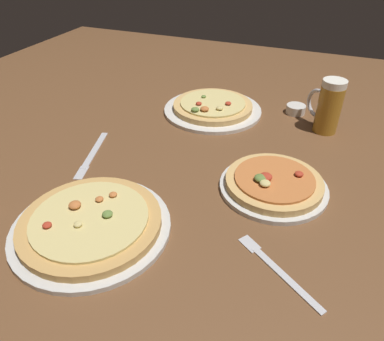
{
  "coord_description": "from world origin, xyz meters",
  "views": [
    {
      "loc": [
        0.28,
        -0.7,
        0.55
      ],
      "look_at": [
        0.0,
        0.0,
        0.02
      ],
      "focal_mm": 34.02,
      "sensor_mm": 36.0,
      "label": 1
    }
  ],
  "objects": [
    {
      "name": "pizza_plate_near",
      "position": [
        -0.13,
        -0.26,
        0.02
      ],
      "size": [
        0.34,
        0.34,
        0.05
      ],
      "color": "silver",
      "rests_on": "ground_plane"
    },
    {
      "name": "ground_plane",
      "position": [
        0.0,
        0.0,
        -0.01
      ],
      "size": [
        2.4,
        2.4,
        0.03
      ],
      "primitive_type": "cube",
      "color": "brown"
    },
    {
      "name": "knife_right",
      "position": [
        -0.3,
        -0.01,
        0.0
      ],
      "size": [
        0.09,
        0.24,
        0.01
      ],
      "color": "silver",
      "rests_on": "ground_plane"
    },
    {
      "name": "fork_left",
      "position": [
        0.26,
        -0.22,
        0.0
      ],
      "size": [
        0.19,
        0.14,
        0.01
      ],
      "color": "silver",
      "rests_on": "ground_plane"
    },
    {
      "name": "ramekin_sauce",
      "position": [
        0.19,
        0.47,
        0.01
      ],
      "size": [
        0.06,
        0.06,
        0.03
      ],
      "primitive_type": "cylinder",
      "color": "silver",
      "rests_on": "ground_plane"
    },
    {
      "name": "beer_mug_dark",
      "position": [
        0.29,
        0.39,
        0.08
      ],
      "size": [
        0.11,
        0.1,
        0.16
      ],
      "color": "#B27A23",
      "rests_on": "ground_plane"
    },
    {
      "name": "pizza_plate_far",
      "position": [
        -0.08,
        0.38,
        0.02
      ],
      "size": [
        0.33,
        0.33,
        0.05
      ],
      "color": "silver",
      "rests_on": "ground_plane"
    },
    {
      "name": "pizza_plate_side",
      "position": [
        0.2,
        0.03,
        0.02
      ],
      "size": [
        0.26,
        0.26,
        0.05
      ],
      "color": "silver",
      "rests_on": "ground_plane"
    }
  ]
}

